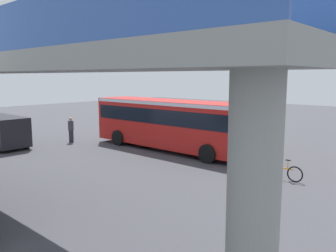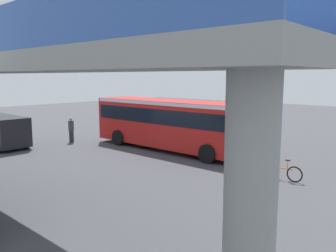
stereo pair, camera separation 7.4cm
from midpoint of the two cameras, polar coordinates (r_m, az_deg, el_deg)
ground at (r=23.06m, az=2.82°, el=-3.40°), size 80.00×80.00×0.00m
city_bus at (r=21.65m, az=0.68°, el=0.90°), size 11.54×2.85×3.15m
parked_van at (r=25.29m, az=-25.94°, el=-0.48°), size 4.80×2.17×2.05m
bicycle_orange at (r=16.47m, az=18.65°, el=-7.22°), size 1.77×0.44×0.96m
pedestrian at (r=25.30m, az=-15.66°, el=-0.62°), size 0.38×0.38×1.79m
traffic_sign at (r=24.51m, az=10.47°, el=1.64°), size 0.08×0.60×2.80m
lane_dash_leftmost at (r=23.01m, az=14.62°, el=-3.68°), size 2.00×0.20×0.01m
lane_dash_left at (r=25.04m, az=6.45°, el=-2.51°), size 2.00×0.20×0.01m
lane_dash_centre at (r=27.50m, az=-0.37°, el=-1.50°), size 2.00×0.20×0.01m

